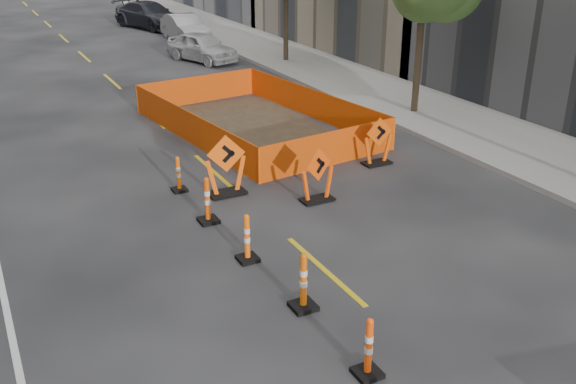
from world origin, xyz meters
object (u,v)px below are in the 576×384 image
channelizer_3 (369,347)px  parked_car_mid (185,28)px  channelizer_6 (207,200)px  chevron_sign_left (226,165)px  chevron_sign_right (378,141)px  parked_car_far (149,15)px  channelizer_7 (178,174)px  parked_car_near (202,47)px  chevron_sign_center (318,175)px  channelizer_4 (303,281)px  channelizer_5 (247,238)px

channelizer_3 → parked_car_mid: size_ratio=0.23×
channelizer_6 → parked_car_mid: bearing=72.2°
chevron_sign_left → chevron_sign_right: chevron_sign_left is taller
parked_car_far → channelizer_7: bearing=-123.3°
channelizer_3 → parked_car_near: bearing=75.6°
chevron_sign_center → channelizer_6: bearing=159.2°
channelizer_6 → channelizer_4: bearing=-86.6°
chevron_sign_center → channelizer_5: bearing=-163.4°
channelizer_3 → parked_car_near: (5.97, 23.28, 0.18)m
channelizer_5 → parked_car_mid: parked_car_mid is taller
channelizer_6 → channelizer_3: bearing=-87.8°
channelizer_7 → parked_car_far: 27.07m
channelizer_4 → chevron_sign_right: size_ratio=0.81×
channelizer_3 → channelizer_7: channelizer_3 is taller
chevron_sign_left → chevron_sign_center: bearing=-25.2°
channelizer_3 → parked_car_mid: 29.70m
channelizer_3 → chevron_sign_center: chevron_sign_center is taller
channelizer_4 → channelizer_7: size_ratio=1.20×
channelizer_3 → channelizer_7: bearing=91.7°
channelizer_7 → chevron_sign_left: chevron_sign_left is taller
parked_car_near → parked_car_far: parked_car_far is taller
channelizer_5 → channelizer_7: channelizer_5 is taller
parked_car_near → chevron_sign_right: bearing=-110.8°
parked_car_near → parked_car_far: (0.63, 11.18, 0.11)m
channelizer_7 → chevron_sign_center: bearing=-37.4°
chevron_sign_left → chevron_sign_center: size_ratio=1.15×
parked_car_mid → parked_car_far: parked_car_far is taller
chevron_sign_left → parked_car_near: chevron_sign_left is taller
channelizer_3 → channelizer_5: channelizer_5 is taller
chevron_sign_left → chevron_sign_right: size_ratio=1.15×
channelizer_3 → chevron_sign_left: chevron_sign_left is taller
channelizer_4 → channelizer_3: bearing=-90.1°
chevron_sign_center → parked_car_mid: parked_car_mid is taller
channelizer_4 → channelizer_6: bearing=93.4°
channelizer_6 → parked_car_mid: 23.80m
channelizer_6 → parked_car_near: (6.21, 17.08, 0.13)m
channelizer_3 → chevron_sign_right: size_ratio=0.75×
parked_car_far → channelizer_6: bearing=-122.2°
chevron_sign_center → chevron_sign_left: bearing=124.0°
channelizer_6 → chevron_sign_left: size_ratio=0.70×
channelizer_5 → chevron_sign_left: 3.50m
channelizer_3 → channelizer_4: bearing=89.9°
channelizer_5 → parked_car_mid: bearing=73.7°
channelizer_5 → channelizer_4: bearing=-85.2°
channelizer_7 → parked_car_near: 16.25m
chevron_sign_center → parked_car_near: size_ratio=0.34×
channelizer_7 → parked_car_far: (6.84, 26.19, 0.33)m
chevron_sign_center → parked_car_near: chevron_sign_center is taller
channelizer_5 → parked_car_near: bearing=72.2°
chevron_sign_left → chevron_sign_center: 2.32m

